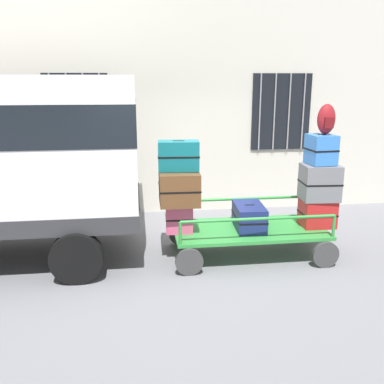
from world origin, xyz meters
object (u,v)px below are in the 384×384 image
object	(u,v)px
suitcase_left_top	(179,156)
suitcase_center_middle	(320,182)
suitcase_center_bottom	(317,213)
suitcase_center_top	(321,149)
suitcase_midleft_bottom	(249,217)
suitcase_left_middle	(179,187)
luggage_cart	(249,233)
suitcase_left_bottom	(179,217)
backpack	(326,119)

from	to	relation	value
suitcase_left_top	suitcase_center_middle	xyz separation A→B (m)	(2.13, -0.06, -0.44)
suitcase_center_bottom	suitcase_center_middle	xyz separation A→B (m)	(-0.00, -0.01, 0.48)
suitcase_center_top	suitcase_midleft_bottom	bearing A→B (deg)	179.98
suitcase_left_middle	suitcase_center_top	world-z (taller)	suitcase_center_top
suitcase_left_middle	suitcase_midleft_bottom	bearing A→B (deg)	0.35
suitcase_left_top	suitcase_midleft_bottom	xyz separation A→B (m)	(1.07, -0.02, -0.95)
luggage_cart	suitcase_center_bottom	bearing A→B (deg)	-1.59
luggage_cart	suitcase_midleft_bottom	distance (m)	0.26
suitcase_left_middle	suitcase_center_middle	bearing A→B (deg)	-1.07
suitcase_left_top	suitcase_center_top	distance (m)	2.13
suitcase_midleft_bottom	suitcase_left_bottom	bearing A→B (deg)	179.79
suitcase_left_top	suitcase_center_top	size ratio (longest dim) A/B	1.37
suitcase_center_bottom	backpack	xyz separation A→B (m)	(0.05, 0.04, 1.42)
backpack	suitcase_left_bottom	bearing A→B (deg)	179.95
suitcase_midleft_bottom	suitcase_center_top	distance (m)	1.46
suitcase_midleft_bottom	suitcase_center_middle	distance (m)	1.18
suitcase_left_middle	suitcase_center_bottom	bearing A→B (deg)	-0.93
backpack	suitcase_left_top	bearing A→B (deg)	179.61
suitcase_left_bottom	suitcase_center_top	distance (m)	2.34
suitcase_center_middle	backpack	bearing A→B (deg)	45.85
suitcase_center_middle	suitcase_center_top	distance (m)	0.50
luggage_cart	suitcase_center_bottom	distance (m)	1.10
suitcase_center_bottom	backpack	world-z (taller)	backpack
suitcase_midleft_bottom	suitcase_center_middle	xyz separation A→B (m)	(1.07, -0.05, 0.51)
suitcase_left_bottom	suitcase_center_middle	size ratio (longest dim) A/B	0.77
suitcase_left_middle	suitcase_left_top	size ratio (longest dim) A/B	1.14
luggage_cart	suitcase_center_bottom	size ratio (longest dim) A/B	4.68
luggage_cart	suitcase_left_middle	bearing A→B (deg)	179.74
luggage_cart	suitcase_center_middle	xyz separation A→B (m)	(1.07, -0.04, 0.77)
suitcase_center_bottom	suitcase_center_middle	bearing A→B (deg)	-90.00
luggage_cart	suitcase_left_bottom	bearing A→B (deg)	179.18
suitcase_center_top	luggage_cart	bearing A→B (deg)	-179.41
luggage_cart	suitcase_center_top	size ratio (longest dim) A/B	5.34
suitcase_midleft_bottom	suitcase_center_top	bearing A→B (deg)	-0.02
suitcase_center_middle	suitcase_center_top	xyz separation A→B (m)	(0.00, 0.05, 0.49)
suitcase_left_bottom	suitcase_center_top	world-z (taller)	suitcase_center_top
suitcase_left_middle	suitcase_midleft_bottom	xyz separation A→B (m)	(1.07, 0.01, -0.50)
suitcase_left_top	suitcase_midleft_bottom	world-z (taller)	suitcase_left_top
suitcase_center_bottom	suitcase_center_middle	world-z (taller)	suitcase_center_middle
suitcase_center_bottom	suitcase_center_top	distance (m)	0.98
suitcase_midleft_bottom	suitcase_center_bottom	bearing A→B (deg)	-2.20
suitcase_left_middle	suitcase_center_middle	xyz separation A→B (m)	(2.13, -0.04, 0.01)
luggage_cart	suitcase_left_bottom	world-z (taller)	suitcase_left_bottom
luggage_cart	suitcase_midleft_bottom	bearing A→B (deg)	90.00
suitcase_center_middle	suitcase_left_bottom	bearing A→B (deg)	178.65
luggage_cart	suitcase_left_middle	world-z (taller)	suitcase_left_middle
suitcase_left_top	suitcase_center_bottom	size ratio (longest dim) A/B	1.20
suitcase_left_top	backpack	xyz separation A→B (m)	(2.18, -0.01, 0.49)
suitcase_center_middle	backpack	size ratio (longest dim) A/B	1.32
suitcase_center_top	backpack	bearing A→B (deg)	2.78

